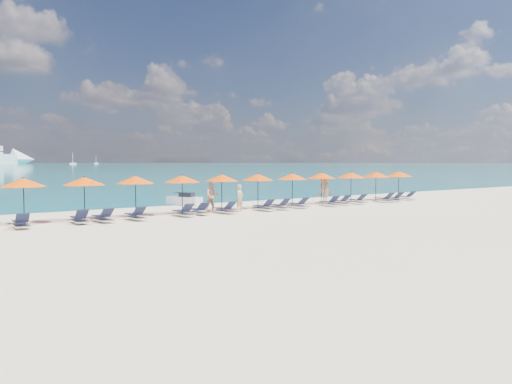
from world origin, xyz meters
TOP-DOWN VIEW (x-y plane):
  - ground at (0.00, 0.00)m, footprint 1400.00×1400.00m
  - sailboat_near at (129.01, 509.17)m, footprint 6.68×2.23m
  - sailboat_far at (182.25, 599.99)m, footprint 5.55×1.85m
  - jetski at (-1.28, 9.67)m, footprint 1.94×2.58m
  - beachgoer_a at (-0.54, 3.91)m, footprint 0.70×0.61m
  - beachgoer_b at (-2.21, 4.36)m, footprint 1.00×0.70m
  - beachgoer_c at (6.97, 4.49)m, footprint 1.25×0.75m
  - umbrella_1 at (-12.45, 4.57)m, footprint 2.10×2.10m
  - umbrella_2 at (-9.61, 4.53)m, footprint 2.10×2.10m
  - umbrella_3 at (-6.82, 4.70)m, footprint 2.10×2.10m
  - umbrella_4 at (-4.05, 4.60)m, footprint 2.10×2.10m
  - umbrella_5 at (-1.32, 4.73)m, footprint 2.10×2.10m
  - umbrella_6 at (1.28, 4.58)m, footprint 2.10×2.10m
  - umbrella_7 at (4.09, 4.55)m, footprint 2.10×2.10m
  - umbrella_8 at (6.91, 4.76)m, footprint 2.10×2.10m
  - umbrella_9 at (9.60, 4.49)m, footprint 2.10×2.10m
  - umbrella_10 at (12.29, 4.48)m, footprint 2.10×2.10m
  - umbrella_11 at (14.99, 4.49)m, footprint 2.10×2.10m
  - lounger_2 at (-12.83, 3.26)m, footprint 0.71×1.73m
  - lounger_3 at (-10.20, 3.44)m, footprint 0.70×1.73m
  - lounger_4 at (-9.09, 3.32)m, footprint 0.73×1.74m
  - lounger_5 at (-7.45, 3.24)m, footprint 0.68×1.72m
  - lounger_6 at (-4.67, 3.34)m, footprint 0.65×1.71m
  - lounger_7 at (-3.56, 3.59)m, footprint 0.63×1.70m
  - lounger_8 at (-1.98, 3.33)m, footprint 0.77×1.75m
  - lounger_9 at (0.82, 3.34)m, footprint 0.65×1.71m
  - lounger_10 at (1.99, 3.30)m, footprint 0.78×1.75m
  - lounger_11 at (3.61, 3.38)m, footprint 0.71×1.73m
  - lounger_12 at (6.29, 3.28)m, footprint 0.77×1.75m
  - lounger_13 at (7.49, 3.45)m, footprint 0.64×1.71m
  - lounger_14 at (9.03, 3.38)m, footprint 0.67×1.72m
  - lounger_15 at (11.83, 3.28)m, footprint 0.70×1.73m
  - lounger_16 at (12.95, 3.28)m, footprint 0.77×1.75m
  - lounger_17 at (14.56, 3.46)m, footprint 0.69×1.72m

SIDE VIEW (x-z plane):
  - ground at x=0.00m, z-range 0.00..0.00m
  - lounger_2 at x=-12.83m, z-range -0.09..0.56m
  - lounger_3 at x=-10.20m, z-range -0.09..0.56m
  - lounger_4 at x=-9.09m, z-range -0.09..0.56m
  - lounger_5 at x=-7.45m, z-range -0.09..0.56m
  - lounger_6 at x=-4.67m, z-range -0.09..0.56m
  - lounger_7 at x=-3.56m, z-range -0.09..0.56m
  - lounger_8 at x=-1.98m, z-range -0.09..0.56m
  - lounger_9 at x=0.82m, z-range -0.09..0.56m
  - lounger_10 at x=1.99m, z-range -0.09..0.56m
  - lounger_11 at x=3.61m, z-range -0.09..0.56m
  - lounger_12 at x=6.29m, z-range -0.09..0.56m
  - lounger_13 at x=7.49m, z-range -0.09..0.56m
  - lounger_14 at x=9.03m, z-range -0.09..0.56m
  - lounger_15 at x=11.83m, z-range -0.09..0.56m
  - lounger_16 at x=12.95m, z-range -0.09..0.56m
  - lounger_17 at x=14.56m, z-range -0.09..0.56m
  - jetski at x=-1.28m, z-range -0.08..0.79m
  - beachgoer_a at x=-0.54m, z-range 0.00..1.63m
  - beachgoer_c at x=6.97m, z-range 0.00..1.82m
  - beachgoer_b at x=-2.21m, z-range 0.00..1.89m
  - sailboat_far at x=182.25m, z-range -4.05..6.13m
  - sailboat_near at x=129.01m, z-range -4.87..7.38m
  - umbrella_1 at x=-12.45m, z-range 0.88..3.16m
  - umbrella_2 at x=-9.61m, z-range 0.88..3.16m
  - umbrella_3 at x=-6.82m, z-range 0.88..3.16m
  - umbrella_4 at x=-4.05m, z-range 0.88..3.16m
  - umbrella_5 at x=-1.32m, z-range 0.88..3.16m
  - umbrella_6 at x=1.28m, z-range 0.88..3.16m
  - umbrella_7 at x=4.09m, z-range 0.88..3.16m
  - umbrella_8 at x=6.91m, z-range 0.88..3.16m
  - umbrella_9 at x=9.60m, z-range 0.88..3.16m
  - umbrella_10 at x=12.29m, z-range 0.88..3.16m
  - umbrella_11 at x=14.99m, z-range 0.88..3.16m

